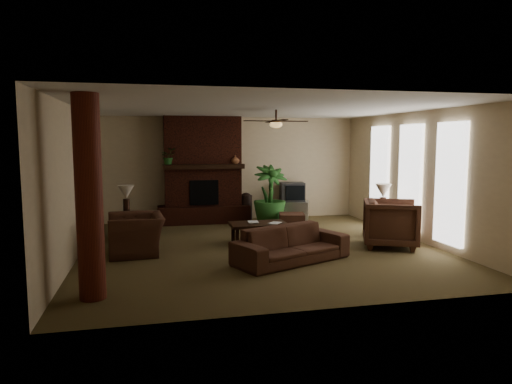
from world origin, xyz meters
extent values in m
plane|color=brown|center=(0.00, 0.00, 0.00)|extent=(7.00, 7.00, 0.00)
plane|color=silver|center=(0.00, 0.00, 2.80)|extent=(7.00, 7.00, 0.00)
plane|color=beige|center=(0.00, 3.50, 1.40)|extent=(7.00, 0.00, 7.00)
plane|color=beige|center=(0.00, -3.50, 1.40)|extent=(7.00, 0.00, 7.00)
plane|color=beige|center=(-3.50, 0.00, 1.40)|extent=(0.00, 7.00, 7.00)
plane|color=beige|center=(3.50, 0.00, 1.40)|extent=(0.00, 7.00, 7.00)
cube|color=#451C12|center=(-0.80, 3.25, 1.40)|extent=(2.00, 0.50, 2.80)
cube|color=#451C12|center=(-0.80, 3.15, 0.23)|extent=(2.40, 0.70, 0.45)
cube|color=black|center=(-0.80, 2.99, 0.82)|extent=(0.75, 0.04, 0.65)
cube|color=black|center=(-0.80, 2.97, 1.50)|extent=(2.10, 0.28, 0.12)
cube|color=white|center=(3.45, 1.60, 1.35)|extent=(0.08, 0.85, 2.35)
cube|color=white|center=(3.45, 0.20, 1.35)|extent=(0.08, 0.85, 2.35)
cube|color=white|center=(3.45, -1.20, 1.35)|extent=(0.08, 0.85, 2.35)
cylinder|color=maroon|center=(-2.95, -2.40, 1.40)|extent=(0.36, 0.36, 2.80)
cube|color=black|center=(-3.44, 1.80, 1.05)|extent=(0.10, 1.00, 2.10)
cylinder|color=#321E16|center=(0.40, 0.30, 2.68)|extent=(0.04, 0.04, 0.24)
cylinder|color=#321E16|center=(0.40, 0.30, 2.56)|extent=(0.20, 0.20, 0.06)
ellipsoid|color=#F2BF72|center=(0.40, 0.30, 2.50)|extent=(0.26, 0.26, 0.14)
cube|color=black|center=(0.80, 0.30, 2.57)|extent=(0.55, 0.12, 0.01)
cube|color=black|center=(0.00, 0.30, 2.57)|extent=(0.55, 0.12, 0.01)
cube|color=black|center=(0.40, 0.70, 2.57)|extent=(0.12, 0.55, 0.01)
cube|color=black|center=(0.40, -0.10, 2.57)|extent=(0.12, 0.55, 0.01)
imported|color=#4F2F21|center=(0.29, -1.16, 0.42)|extent=(2.23, 1.43, 0.84)
imported|color=#4F2F21|center=(-2.44, 0.09, 0.51)|extent=(0.84, 1.21, 1.01)
imported|color=#4F2F21|center=(2.62, -0.50, 0.53)|extent=(1.31, 1.34, 1.07)
cube|color=black|center=(0.06, 0.46, 0.40)|extent=(1.20, 0.70, 0.06)
cube|color=black|center=(-0.44, 0.21, 0.18)|extent=(0.07, 0.07, 0.37)
cube|color=black|center=(0.56, 0.21, 0.18)|extent=(0.07, 0.07, 0.37)
cube|color=black|center=(-0.44, 0.71, 0.18)|extent=(0.07, 0.07, 0.37)
cube|color=black|center=(0.56, 0.71, 0.18)|extent=(0.07, 0.07, 0.37)
cube|color=#4F2F21|center=(1.19, 1.68, 0.20)|extent=(0.72, 0.72, 0.40)
cube|color=silver|center=(1.68, 3.15, 0.25)|extent=(0.97, 0.77, 0.50)
cube|color=#343336|center=(1.65, 3.15, 0.76)|extent=(0.72, 0.59, 0.52)
cube|color=black|center=(1.65, 2.88, 0.76)|extent=(0.52, 0.11, 0.40)
cylinder|color=black|center=(0.34, 3.15, 0.35)|extent=(0.34, 0.34, 0.70)
sphere|color=black|center=(0.34, 3.15, 0.60)|extent=(0.34, 0.34, 0.34)
imported|color=#2A5C25|center=(0.81, 2.39, 0.43)|extent=(1.18, 1.70, 0.87)
cube|color=black|center=(-2.68, 1.40, 0.28)|extent=(0.50, 0.50, 0.55)
cylinder|color=#321E16|center=(-2.68, 1.45, 0.73)|extent=(0.17, 0.17, 0.35)
cone|color=beige|center=(-2.68, 1.45, 1.05)|extent=(0.44, 0.44, 0.30)
cube|color=black|center=(3.01, 0.53, 0.28)|extent=(0.58, 0.58, 0.55)
cylinder|color=#321E16|center=(2.96, 0.48, 0.73)|extent=(0.14, 0.14, 0.35)
cone|color=beige|center=(2.96, 0.48, 1.05)|extent=(0.37, 0.37, 0.30)
imported|color=#2A5C25|center=(-1.69, 3.03, 1.72)|extent=(0.44, 0.47, 0.33)
imported|color=#985E3C|center=(0.03, 2.99, 1.67)|extent=(0.23, 0.24, 0.22)
imported|color=#999999|center=(-0.15, 0.51, 0.57)|extent=(0.22, 0.05, 0.29)
imported|color=#999999|center=(0.30, 0.37, 0.58)|extent=(0.18, 0.15, 0.29)
camera|label=1|loc=(-2.11, -8.87, 2.17)|focal=32.12mm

